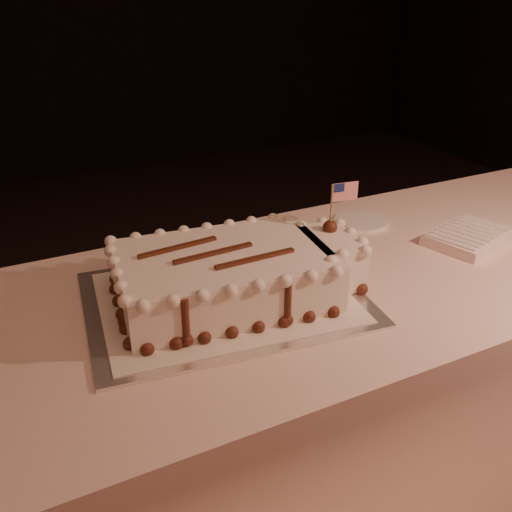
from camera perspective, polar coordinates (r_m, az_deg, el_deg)
name	(u,v)px	position (r m, az deg, el deg)	size (l,w,h in m)	color
banquet_table	(304,400)	(1.60, 4.78, -14.15)	(2.40, 0.80, 0.75)	beige
cake_board	(225,299)	(1.30, -3.17, -4.29)	(0.61, 0.46, 0.01)	silver
doily	(224,297)	(1.30, -3.17, -4.10)	(0.55, 0.42, 0.00)	white
sheet_cake	(238,273)	(1.28, -1.84, -1.69)	(0.60, 0.38, 0.23)	white
napkin_stack	(468,237)	(1.67, 20.48, 1.79)	(0.26, 0.22, 0.04)	white
side_plate	(361,221)	(1.72, 10.42, 3.42)	(0.16, 0.16, 0.01)	white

